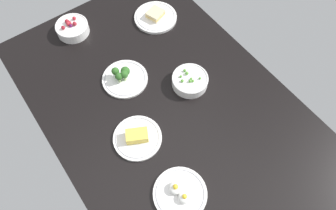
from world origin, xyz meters
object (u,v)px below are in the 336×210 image
object	(u,v)px
plate_eggs	(180,193)
plate_broccoli	(124,77)
plate_sandwich	(156,17)
bowl_berries	(72,28)
plate_cheese	(137,137)
bowl_peas	(190,81)

from	to	relation	value
plate_eggs	plate_broccoli	bearing A→B (deg)	-10.77
plate_sandwich	plate_eggs	bearing A→B (deg)	150.90
plate_sandwich	plate_broccoli	bearing A→B (deg)	124.35
bowl_berries	plate_cheese	bearing A→B (deg)	175.11
plate_sandwich	plate_broccoli	size ratio (longest dim) A/B	1.05
plate_sandwich	bowl_peas	world-z (taller)	bowl_peas
bowl_berries	plate_sandwich	world-z (taller)	bowl_berries
plate_sandwich	plate_broccoli	world-z (taller)	plate_broccoli
plate_sandwich	plate_cheese	distance (cm)	67.34
plate_sandwich	plate_broccoli	xyz separation A→B (cm)	(-22.69, 33.21, 0.49)
bowl_berries	bowl_peas	size ratio (longest dim) A/B	0.98
plate_cheese	plate_broccoli	distance (cm)	30.08
plate_cheese	plate_eggs	world-z (taller)	same
bowl_berries	plate_cheese	xyz separation A→B (cm)	(-67.34, 5.76, -1.59)
bowl_peas	plate_cheese	xyz separation A→B (cm)	(-8.53, 33.90, -1.38)
plate_sandwich	bowl_peas	bearing A→B (deg)	165.96
plate_eggs	plate_broccoli	world-z (taller)	plate_broccoli
plate_sandwich	bowl_peas	xyz separation A→B (cm)	(-42.08, 10.52, 1.40)
plate_sandwich	plate_eggs	distance (cm)	90.26
bowl_berries	plate_sandwich	size ratio (longest dim) A/B	0.73
plate_sandwich	plate_cheese	bearing A→B (deg)	138.72
bowl_peas	plate_sandwich	bearing A→B (deg)	-14.04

